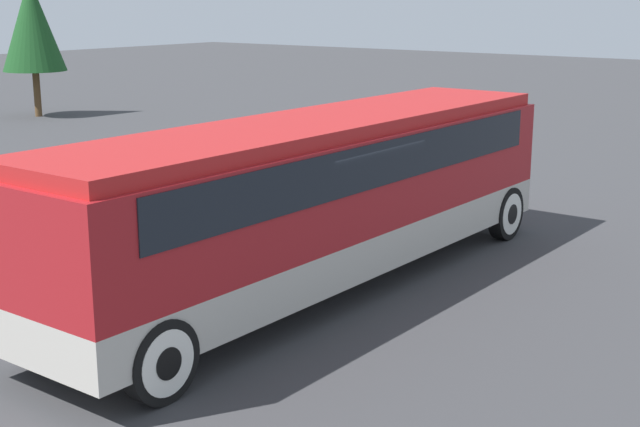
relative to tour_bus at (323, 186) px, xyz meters
name	(u,v)px	position (x,y,z in m)	size (l,w,h in m)	color
ground_plane	(320,288)	(-0.10, 0.00, -1.76)	(120.00, 120.00, 0.00)	#38383A
tour_bus	(323,186)	(0.00, 0.00, 0.00)	(11.36, 2.51, 2.90)	#B7B2A8
parked_car_near	(151,178)	(2.09, 6.54, -1.01)	(4.00, 1.88, 1.50)	navy
tree_center	(32,25)	(10.66, 22.74, 1.95)	(2.54, 2.54, 5.60)	brown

